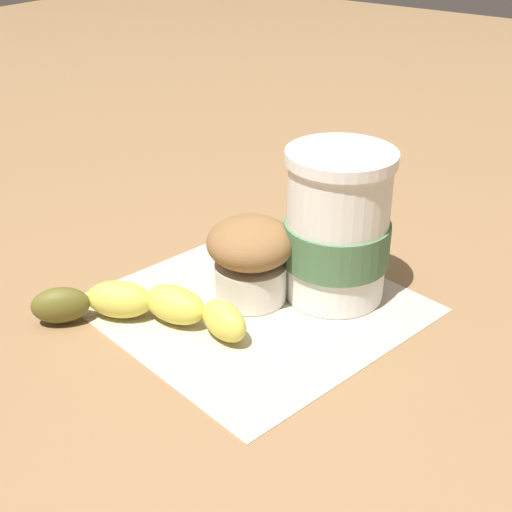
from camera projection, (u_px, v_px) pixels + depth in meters
name	position (u px, v px, depth m)	size (l,w,h in m)	color
ground_plane	(256.00, 307.00, 0.63)	(3.00, 3.00, 0.00)	#936D47
paper_napkin	(256.00, 306.00, 0.63)	(0.25, 0.25, 0.00)	beige
coffee_cup	(337.00, 229.00, 0.62)	(0.09, 0.09, 0.14)	white
muffin	(251.00, 256.00, 0.62)	(0.08, 0.08, 0.08)	white
banana	(145.00, 306.00, 0.60)	(0.11, 0.18, 0.03)	#D6CC4C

